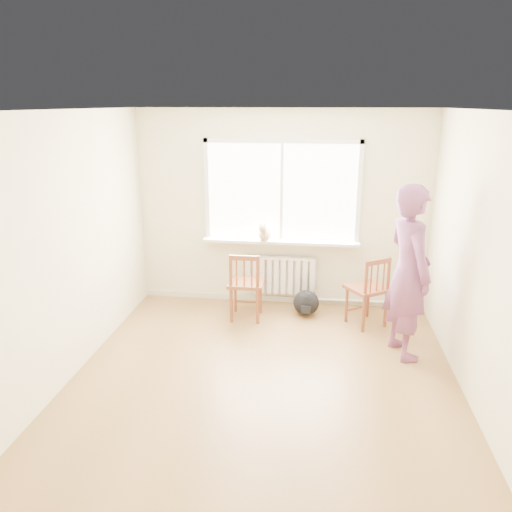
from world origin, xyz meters
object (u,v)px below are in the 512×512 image
(chair_left, at_px, (246,286))
(backpack, at_px, (306,303))
(cat, at_px, (265,233))
(chair_right, at_px, (370,291))
(person, at_px, (408,273))

(chair_left, height_order, backpack, chair_left)
(chair_left, distance_m, cat, 0.79)
(chair_right, bearing_deg, backpack, -50.94)
(cat, relative_size, backpack, 1.24)
(cat, xyz_separation_m, backpack, (0.59, -0.24, -0.89))
(person, bearing_deg, backpack, 31.38)
(chair_right, height_order, person, person)
(chair_left, relative_size, backpack, 2.66)
(chair_right, relative_size, backpack, 2.70)
(chair_left, relative_size, cat, 2.15)
(chair_right, relative_size, person, 0.48)
(chair_left, distance_m, backpack, 0.88)
(person, relative_size, backpack, 5.66)
(person, bearing_deg, chair_left, 51.22)
(cat, bearing_deg, person, -28.05)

